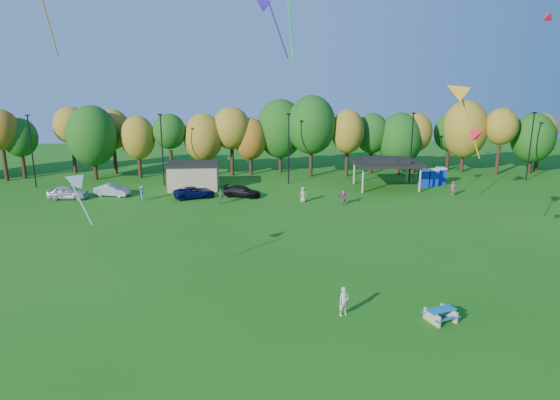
{
  "coord_description": "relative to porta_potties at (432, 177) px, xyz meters",
  "views": [
    {
      "loc": [
        -3.14,
        -23.18,
        14.29
      ],
      "look_at": [
        -1.28,
        6.0,
        6.69
      ],
      "focal_mm": 32.0,
      "sensor_mm": 36.0,
      "label": 1
    }
  ],
  "objects": [
    {
      "name": "lamp_posts",
      "position": [
        -18.33,
        2.03,
        3.8
      ],
      "size": [
        64.5,
        0.25,
        9.09
      ],
      "color": "black",
      "rests_on": "ground"
    },
    {
      "name": "utility_building",
      "position": [
        -30.33,
        0.03,
        0.54
      ],
      "size": [
        6.3,
        4.3,
        3.25
      ],
      "color": "tan",
      "rests_on": "ground"
    },
    {
      "name": "far_person_0",
      "position": [
        0.44,
        -5.5,
        -0.24
      ],
      "size": [
        0.64,
        0.74,
        1.72
      ],
      "primitive_type": "imported",
      "rotation": [
        0.0,
        0.0,
        5.15
      ],
      "color": "#9A485F",
      "rests_on": "ground"
    },
    {
      "name": "kite_flyer",
      "position": [
        -17.9,
        -34.08,
        -0.2
      ],
      "size": [
        0.76,
        0.62,
        1.79
      ],
      "primitive_type": "imported",
      "rotation": [
        0.0,
        0.0,
        0.34
      ],
      "color": "beige",
      "rests_on": "ground"
    },
    {
      "name": "car_a",
      "position": [
        -44.21,
        -4.27,
        -0.33
      ],
      "size": [
        4.63,
        2.12,
        1.54
      ],
      "primitive_type": "imported",
      "rotation": [
        0.0,
        0.0,
        1.5
      ],
      "color": "#BDBDBD",
      "rests_on": "ground"
    },
    {
      "name": "far_person_4",
      "position": [
        -26.61,
        -7.58,
        -0.24
      ],
      "size": [
        1.07,
        0.63,
        1.72
      ],
      "primitive_type": "imported",
      "rotation": [
        0.0,
        0.0,
        6.06
      ],
      "color": "#58814F",
      "rests_on": "ground"
    },
    {
      "name": "kite_6",
      "position": [
        -22.42,
        -24.46,
        17.66
      ],
      "size": [
        2.72,
        1.26,
        4.44
      ],
      "color": "#2F1A91"
    },
    {
      "name": "car_d",
      "position": [
        -24.33,
        -4.48,
        -0.46
      ],
      "size": [
        4.76,
        3.17,
        1.28
      ],
      "primitive_type": "imported",
      "rotation": [
        0.0,
        0.0,
        1.23
      ],
      "color": "black",
      "rests_on": "ground"
    },
    {
      "name": "car_c",
      "position": [
        -29.81,
        -4.69,
        -0.44
      ],
      "size": [
        5.16,
        3.49,
        1.31
      ],
      "primitive_type": "imported",
      "rotation": [
        0.0,
        0.0,
        1.87
      ],
      "color": "#0B0D43",
      "rests_on": "ground"
    },
    {
      "name": "far_person_1",
      "position": [
        -17.45,
        -7.37,
        -0.24
      ],
      "size": [
        1.0,
        0.87,
        1.72
      ],
      "primitive_type": "imported",
      "rotation": [
        0.0,
        0.0,
        2.68
      ],
      "color": "tan",
      "rests_on": "ground"
    },
    {
      "name": "porta_potties",
      "position": [
        0.0,
        0.0,
        0.0
      ],
      "size": [
        3.75,
        2.13,
        2.18
      ],
      "color": "#0D2CAE",
      "rests_on": "ground"
    },
    {
      "name": "car_b",
      "position": [
        -39.52,
        -3.14,
        -0.41
      ],
      "size": [
        4.39,
        2.51,
        1.37
      ],
      "primitive_type": "imported",
      "rotation": [
        0.0,
        0.0,
        1.3
      ],
      "color": "#ABABB1",
      "rests_on": "ground"
    },
    {
      "name": "kite_7",
      "position": [
        -9.71,
        -28.16,
        11.85
      ],
      "size": [
        3.43,
        2.0,
        5.59
      ],
      "color": "gold"
    },
    {
      "name": "far_person_3",
      "position": [
        -35.51,
        -5.6,
        -0.24
      ],
      "size": [
        0.77,
        1.18,
        1.72
      ],
      "primitive_type": "imported",
      "rotation": [
        0.0,
        0.0,
        1.69
      ],
      "color": "teal",
      "rests_on": "ground"
    },
    {
      "name": "kite_4",
      "position": [
        4.18,
        -14.47,
        18.05
      ],
      "size": [
        1.16,
        1.39,
        1.28
      ],
      "color": "red"
    },
    {
      "name": "picnic_table",
      "position": [
        -12.35,
        -35.17,
        -0.66
      ],
      "size": [
        2.13,
        1.95,
        0.76
      ],
      "rotation": [
        0.0,
        0.0,
        0.34
      ],
      "color": "tan",
      "rests_on": "ground"
    },
    {
      "name": "ground",
      "position": [
        -20.33,
        -37.97,
        -1.1
      ],
      "size": [
        160.0,
        160.0,
        0.0
      ],
      "primitive_type": "plane",
      "color": "#19600F",
      "rests_on": "ground"
    },
    {
      "name": "kite_3",
      "position": [
        -34.01,
        -31.3,
        6.82
      ],
      "size": [
        1.99,
        1.96,
        3.52
      ],
      "color": "silver"
    },
    {
      "name": "tree_line",
      "position": [
        -21.35,
        7.55,
        4.82
      ],
      "size": [
        93.57,
        10.55,
        11.15
      ],
      "color": "black",
      "rests_on": "ground"
    },
    {
      "name": "kite_12",
      "position": [
        -9.46,
        -31.53,
        9.49
      ],
      "size": [
        1.47,
        1.47,
        1.2
      ],
      "color": "#FD0E2C"
    },
    {
      "name": "pavilion",
      "position": [
        -6.33,
        -0.97,
        2.13
      ],
      "size": [
        8.2,
        6.2,
        3.77
      ],
      "color": "tan",
      "rests_on": "ground"
    },
    {
      "name": "far_person_2",
      "position": [
        -13.12,
        -8.63,
        -0.29
      ],
      "size": [
        1.51,
        0.52,
        1.62
      ],
      "primitive_type": "imported",
      "rotation": [
        0.0,
        0.0,
        0.03
      ],
      "color": "#AC4778",
      "rests_on": "ground"
    }
  ]
}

